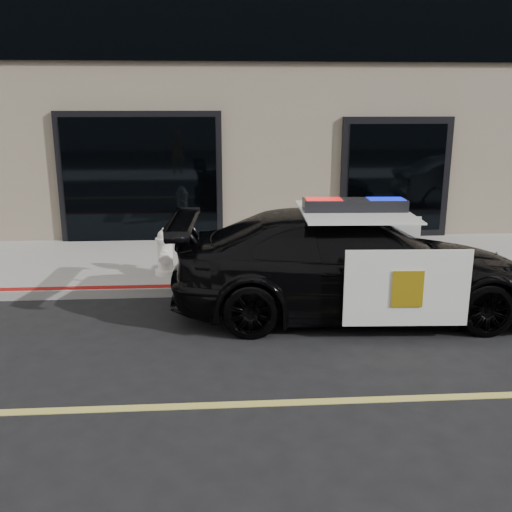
{
  "coord_description": "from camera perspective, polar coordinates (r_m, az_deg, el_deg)",
  "views": [
    {
      "loc": [
        0.61,
        -5.28,
        3.0
      ],
      "look_at": [
        1.12,
        2.2,
        1.0
      ],
      "focal_mm": 40.0,
      "sensor_mm": 36.0,
      "label": 1
    }
  ],
  "objects": [
    {
      "name": "ground",
      "position": [
        6.11,
        -9.46,
        -14.72
      ],
      "size": [
        120.0,
        120.0,
        0.0
      ],
      "primitive_type": "plane",
      "color": "black",
      "rests_on": "ground"
    },
    {
      "name": "sidewalk_n",
      "position": [
        10.95,
        -6.98,
        -0.68
      ],
      "size": [
        60.0,
        3.5,
        0.15
      ],
      "primitive_type": "cube",
      "color": "gray",
      "rests_on": "ground"
    },
    {
      "name": "police_car",
      "position": [
        8.4,
        9.59,
        -0.7
      ],
      "size": [
        2.67,
        5.42,
        1.71
      ],
      "color": "black",
      "rests_on": "ground"
    },
    {
      "name": "fire_hydrant",
      "position": [
        9.9,
        -9.09,
        0.29
      ],
      "size": [
        0.37,
        0.51,
        0.81
      ],
      "color": "white",
      "rests_on": "sidewalk_n"
    }
  ]
}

